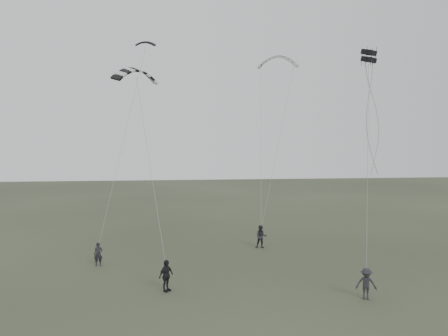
{
  "coord_description": "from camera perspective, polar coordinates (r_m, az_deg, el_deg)",
  "views": [
    {
      "loc": [
        -2.81,
        -25.49,
        8.85
      ],
      "look_at": [
        0.62,
        5.22,
        6.82
      ],
      "focal_mm": 35.0,
      "sensor_mm": 36.0,
      "label": 1
    }
  ],
  "objects": [
    {
      "name": "kite_pale_large",
      "position": [
        40.28,
        6.96,
        14.21
      ],
      "size": [
        3.77,
        2.36,
        1.64
      ],
      "primitive_type": null,
      "rotation": [
        0.17,
        0.0,
        -0.39
      ],
      "color": "#B7B9BC",
      "rests_on": "flyer_right"
    },
    {
      "name": "flyer_right",
      "position": [
        36.06,
        4.87,
        -8.93
      ],
      "size": [
        1.01,
        0.84,
        1.87
      ],
      "primitive_type": "imported",
      "rotation": [
        0.0,
        0.0,
        -0.16
      ],
      "color": "#26262C",
      "rests_on": "ground"
    },
    {
      "name": "flyer_left",
      "position": [
        32.34,
        -16.09,
        -10.76
      ],
      "size": [
        0.62,
        0.43,
        1.64
      ],
      "primitive_type": "imported",
      "rotation": [
        0.0,
        0.0,
        0.07
      ],
      "color": "black",
      "rests_on": "ground"
    },
    {
      "name": "flyer_far",
      "position": [
        26.16,
        18.09,
        -14.18
      ],
      "size": [
        1.27,
        0.96,
        1.75
      ],
      "primitive_type": "imported",
      "rotation": [
        0.0,
        0.0,
        -0.3
      ],
      "color": "#25252A",
      "rests_on": "ground"
    },
    {
      "name": "kite_striped",
      "position": [
        31.88,
        -11.42,
        12.46
      ],
      "size": [
        3.47,
        3.1,
        1.52
      ],
      "primitive_type": null,
      "rotation": [
        0.35,
        0.0,
        0.66
      ],
      "color": "black",
      "rests_on": "flyer_center"
    },
    {
      "name": "flyer_center",
      "position": [
        26.35,
        -7.58,
        -13.77
      ],
      "size": [
        1.07,
        1.11,
        1.86
      ],
      "primitive_type": "imported",
      "rotation": [
        0.0,
        0.0,
        0.83
      ],
      "color": "black",
      "rests_on": "ground"
    },
    {
      "name": "ground",
      "position": [
        27.13,
        -0.07,
        -15.28
      ],
      "size": [
        140.0,
        140.0,
        0.0
      ],
      "primitive_type": "plane",
      "color": "#2E3827",
      "rests_on": "ground"
    },
    {
      "name": "kite_dark_small",
      "position": [
        37.12,
        -10.24,
        15.87
      ],
      "size": [
        1.67,
        0.79,
        0.66
      ],
      "primitive_type": null,
      "rotation": [
        0.37,
        0.0,
        -0.1
      ],
      "color": "black",
      "rests_on": "flyer_left"
    },
    {
      "name": "kite_box",
      "position": [
        29.55,
        18.39,
        13.7
      ],
      "size": [
        1.1,
        1.12,
        0.89
      ],
      "primitive_type": null,
      "rotation": [
        0.24,
        0.0,
        0.66
      ],
      "color": "black",
      "rests_on": "flyer_far"
    }
  ]
}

